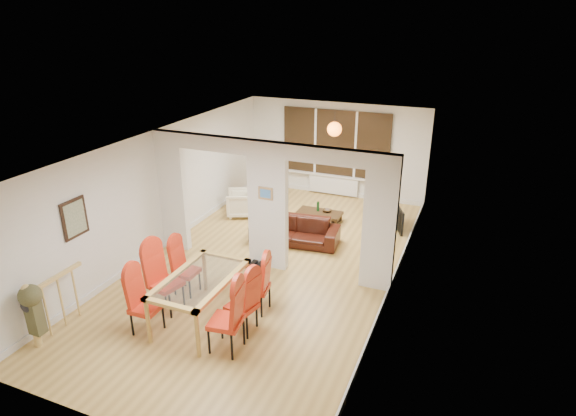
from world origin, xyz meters
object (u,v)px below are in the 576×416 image
Objects in this scene: dining_chair_la at (146,303)px; dining_chair_rc at (256,284)px; dining_chair_lb at (165,280)px; armchair at (241,203)px; dining_chair_lc at (186,268)px; dining_chair_ra at (226,317)px; dining_table at (201,299)px; bottle at (318,206)px; bowl at (327,211)px; person at (264,176)px; dining_chair_rb at (242,302)px; coffee_table at (319,217)px; sofa at (295,230)px; television at (394,217)px.

dining_chair_la reaches higher than dining_chair_rc.
armchair is at bearing 112.76° from dining_chair_lb.
dining_chair_lc is 0.86× the size of dining_chair_ra.
dining_chair_la is 4.95m from armchair.
dining_chair_ra is at bearing -34.24° from dining_table.
dining_table is 0.74m from dining_chair_lb.
bottle reaches higher than bowl.
person is 1.89m from bowl.
dining_chair_rb is at bearing 0.19° from dining_table.
dining_chair_la is 0.61× the size of person.
bottle is at bearing 105.65° from dining_chair_rb.
dining_table is at bearing 138.07° from dining_chair_ra.
bowl is (1.34, 4.11, -0.23)m from dining_chair_lc.
dining_chair_lc is 4.21m from coffee_table.
coffee_table is 0.27m from bottle.
dining_table reaches higher than armchair.
bowl is (0.16, 0.09, 0.15)m from coffee_table.
dining_chair_rb reaches higher than bowl.
bottle is at bearing 88.79° from dining_chair_lb.
dining_chair_ra is 1.12m from dining_chair_rc.
bowl is at bearing 82.30° from dining_table.
armchair is (-0.76, 4.23, -0.26)m from dining_chair_lb.
dining_chair_lb is 0.68× the size of person.
dining_table is at bearing -168.17° from dining_chair_rb.
dining_chair_ra is 1.14× the size of dining_chair_rc.
person is at bearing 103.02° from dining_table.
coffee_table is at bearing 76.39° from dining_chair_la.
dining_chair_lc is at bearing -117.49° from sofa.
dining_chair_lc is (0.01, 0.59, -0.08)m from dining_chair_lb.
dining_chair_ra is at bearing 2.57° from dining_chair_la.
dining_chair_la is 1.06× the size of dining_chair_lc.
dining_chair_ra is (1.47, -0.55, -0.00)m from dining_chair_lb.
dining_chair_lb is 1.00× the size of dining_chair_ra.
armchair reaches higher than sofa.
dining_chair_rc is 4.05× the size of bottle.
armchair is 3.31× the size of bowl.
dining_chair_lb is at bearing -106.12° from bowl.
dining_chair_rb is 1.03× the size of dining_chair_rc.
sofa is (-0.40, 3.34, -0.25)m from dining_chair_rb.
armchair is at bearing -4.77° from person.
dining_chair_ra is (1.45, -1.14, 0.08)m from dining_chair_lc.
dining_chair_rb is at bearing 3.94° from armchair.
bowl is at bearing 78.79° from armchair.
dining_chair_lc is at bearing -108.11° from bowl.
dining_chair_rc is at bearing 104.81° from dining_chair_rb.
bowl is at bearing 75.02° from television.
dining_chair_lc is at bearing 168.49° from dining_chair_rb.
dining_chair_rb is at bearing 11.23° from dining_chair_lb.
dining_chair_ra reaches higher than dining_chair_rc.
bottle reaches higher than coffee_table.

